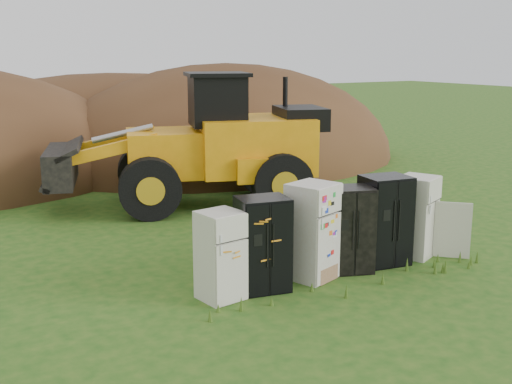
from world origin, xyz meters
TOP-DOWN VIEW (x-y plane):
  - ground at (0.00, 0.00)m, footprint 120.00×120.00m
  - fridge_leftmost at (-2.53, -0.01)m, footprint 0.81×0.78m
  - fridge_black_side at (-1.65, -0.01)m, footprint 1.05×0.89m
  - fridge_sticker at (-0.49, 0.04)m, footprint 1.06×1.02m
  - fridge_dark_mid at (0.42, 0.01)m, footprint 1.09×0.99m
  - fridge_black_right at (1.34, 0.00)m, footprint 1.04×0.91m
  - fridge_open_door at (2.27, 0.04)m, footprint 1.03×1.00m
  - wheel_loader at (-0.14, 6.74)m, footprint 8.44×5.50m
  - dirt_mound_right at (4.38, 12.72)m, footprint 14.59×10.70m
  - dirt_mound_back at (1.16, 17.39)m, footprint 18.56×12.37m

SIDE VIEW (x-z plane):
  - ground at x=0.00m, z-range 0.00..0.00m
  - dirt_mound_right at x=4.38m, z-range -3.91..3.91m
  - dirt_mound_back at x=1.16m, z-range -3.45..3.45m
  - fridge_leftmost at x=-2.53m, z-range 0.00..1.62m
  - fridge_dark_mid at x=0.42m, z-range 0.00..1.74m
  - fridge_open_door at x=2.27m, z-range 0.00..1.76m
  - fridge_black_side at x=-1.65m, z-range 0.00..1.77m
  - fridge_black_right at x=1.34m, z-range 0.00..1.87m
  - fridge_sticker at x=-0.49m, z-range 0.00..1.91m
  - wheel_loader at x=-0.14m, z-range 0.00..3.79m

